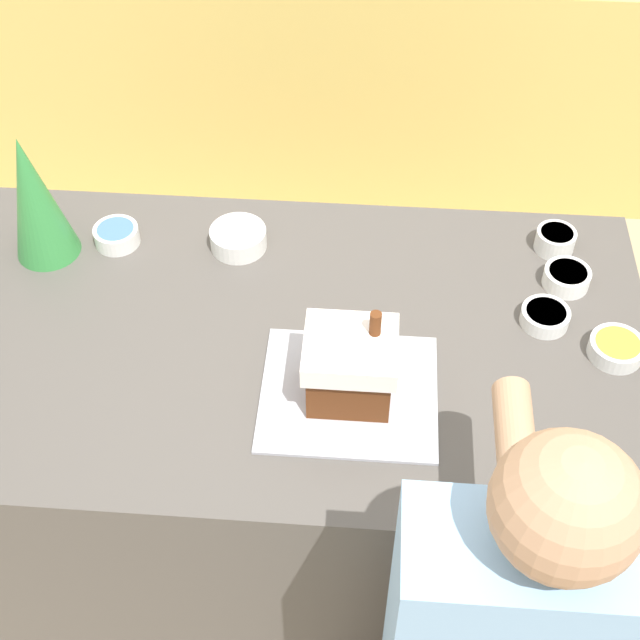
# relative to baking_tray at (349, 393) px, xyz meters

# --- Properties ---
(ground_plane) EXTENTS (12.00, 12.00, 0.00)m
(ground_plane) POSITION_rel_baking_tray_xyz_m (-0.15, 0.15, -0.94)
(ground_plane) COLOR tan
(back_cabinet_block) EXTENTS (6.00, 0.60, 0.95)m
(back_cabinet_block) POSITION_rel_baking_tray_xyz_m (-0.15, 2.04, -0.46)
(back_cabinet_block) COLOR #DBBC60
(back_cabinet_block) RESTS_ON ground_plane
(kitchen_island) EXTENTS (1.65, 0.95, 0.93)m
(kitchen_island) POSITION_rel_baking_tray_xyz_m (-0.15, 0.15, -0.47)
(kitchen_island) COLOR #514C47
(kitchen_island) RESTS_ON ground_plane
(baking_tray) EXTENTS (0.37, 0.34, 0.01)m
(baking_tray) POSITION_rel_baking_tray_xyz_m (0.00, 0.00, 0.00)
(baking_tray) COLOR #B2B2BC
(baking_tray) RESTS_ON kitchen_island
(gingerbread_house) EXTENTS (0.19, 0.17, 0.22)m
(gingerbread_house) POSITION_rel_baking_tray_xyz_m (0.00, 0.00, 0.09)
(gingerbread_house) COLOR #5B2D14
(gingerbread_house) RESTS_ON baking_tray
(decorative_tree) EXTENTS (0.16, 0.16, 0.33)m
(decorative_tree) POSITION_rel_baking_tray_xyz_m (-0.76, 0.39, 0.16)
(decorative_tree) COLOR #33843D
(decorative_tree) RESTS_ON kitchen_island
(candy_bowl_center_rear) EXTENTS (0.14, 0.14, 0.05)m
(candy_bowl_center_rear) POSITION_rel_baking_tray_xyz_m (-0.30, 0.44, 0.02)
(candy_bowl_center_rear) COLOR white
(candy_bowl_center_rear) RESTS_ON kitchen_island
(candy_bowl_far_right) EXTENTS (0.11, 0.11, 0.04)m
(candy_bowl_far_right) POSITION_rel_baking_tray_xyz_m (0.43, 0.24, 0.02)
(candy_bowl_far_right) COLOR white
(candy_bowl_far_right) RESTS_ON kitchen_island
(candy_bowl_far_left) EXTENTS (0.11, 0.11, 0.04)m
(candy_bowl_far_left) POSITION_rel_baking_tray_xyz_m (-0.60, 0.44, 0.02)
(candy_bowl_far_left) COLOR white
(candy_bowl_far_left) RESTS_ON kitchen_island
(candy_bowl_front_corner) EXTENTS (0.11, 0.11, 0.04)m
(candy_bowl_front_corner) POSITION_rel_baking_tray_xyz_m (0.50, 0.37, 0.02)
(candy_bowl_front_corner) COLOR white
(candy_bowl_front_corner) RESTS_ON kitchen_island
(candy_bowl_behind_tray) EXTENTS (0.12, 0.12, 0.04)m
(candy_bowl_behind_tray) POSITION_rel_baking_tray_xyz_m (0.58, 0.15, 0.02)
(candy_bowl_behind_tray) COLOR silver
(candy_bowl_behind_tray) RESTS_ON kitchen_island
(candy_bowl_beside_tree) EXTENTS (0.10, 0.10, 0.05)m
(candy_bowl_beside_tree) POSITION_rel_baking_tray_xyz_m (0.48, 0.49, 0.03)
(candy_bowl_beside_tree) COLOR silver
(candy_bowl_beside_tree) RESTS_ON kitchen_island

